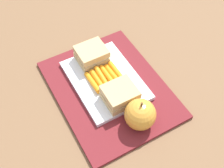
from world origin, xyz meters
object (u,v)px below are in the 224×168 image
(sandwich_half_left, at_px, (92,55))
(carrot_sticks_bundle, at_px, (105,77))
(sandwich_half_right, at_px, (120,95))
(apple, at_px, (140,114))
(food_tray, at_px, (105,80))

(sandwich_half_left, relative_size, carrot_sticks_bundle, 0.91)
(sandwich_half_right, relative_size, carrot_sticks_bundle, 0.91)
(apple, bearing_deg, sandwich_half_right, -171.16)
(sandwich_half_right, bearing_deg, carrot_sticks_bundle, -179.80)
(sandwich_half_right, distance_m, apple, 0.08)
(apple, bearing_deg, sandwich_half_left, -177.10)
(sandwich_half_right, bearing_deg, food_tray, 180.00)
(sandwich_half_left, bearing_deg, sandwich_half_right, 0.00)
(sandwich_half_left, height_order, sandwich_half_right, same)
(food_tray, relative_size, carrot_sticks_bundle, 2.62)
(sandwich_half_right, xyz_separation_m, carrot_sticks_bundle, (-0.08, -0.00, -0.02))
(sandwich_half_right, distance_m, carrot_sticks_bundle, 0.08)
(food_tray, xyz_separation_m, sandwich_half_left, (-0.08, 0.00, 0.03))
(carrot_sticks_bundle, xyz_separation_m, apple, (0.15, 0.01, 0.02))
(sandwich_half_left, bearing_deg, food_tray, 0.00)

